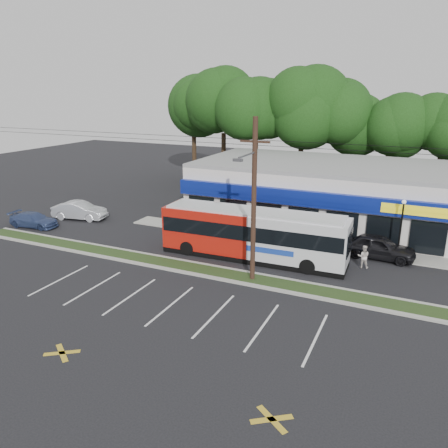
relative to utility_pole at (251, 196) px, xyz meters
The scene contains 15 objects.
ground 6.18m from the utility_pole, 161.89° to the right, with size 120.00×120.00×0.00m, color black.
grass_strip 6.06m from the utility_pole, behind, with size 40.00×1.60×0.12m, color #1C3214.
curb_south 6.10m from the utility_pole, 164.67° to the right, with size 40.00×0.25×0.14m, color #9E9E93.
curb_north 6.12m from the utility_pole, 161.93° to the left, with size 40.00×0.25×0.14m, color #9E9E93.
sidewalk 9.93m from the utility_pole, 74.97° to the left, with size 32.00×2.20×0.10m, color #9E9E93.
strip_mall 15.47m from the utility_pole, 79.90° to the left, with size 25.00×12.55×5.30m.
utility_pole is the anchor object (origin of this frame).
lamp_post 11.67m from the utility_pole, 43.95° to the left, with size 0.30×0.30×4.25m.
tree_line 25.28m from the utility_pole, 87.33° to the left, with size 46.76×6.76×11.83m.
metrobus 5.17m from the utility_pole, 107.69° to the left, with size 13.13×3.17×3.51m.
car_dark 11.04m from the utility_pole, 46.59° to the left, with size 1.99×4.95×1.69m, color black.
car_silver 20.58m from the utility_pole, 162.37° to the left, with size 1.72×4.93×1.62m, color #B6B8BE.
car_blue 21.76m from the utility_pole, behind, with size 1.77×4.35×1.26m, color navy.
pedestrian_a 7.10m from the utility_pole, 72.14° to the left, with size 0.68×0.44×1.86m, color white.
pedestrian_b 9.23m from the utility_pole, 39.44° to the left, with size 0.76×0.59×1.57m, color silver.
Camera 1 is at (11.85, -22.55, 11.44)m, focal length 35.00 mm.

